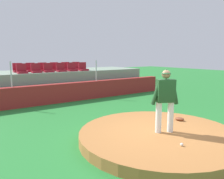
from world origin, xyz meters
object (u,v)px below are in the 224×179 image
baseball (182,145)px  pitcher (165,96)px  stadium_chair_6 (18,69)px  stadium_chair_10 (66,68)px  stadium_chair_2 (49,69)px  stadium_chair_11 (77,67)px  stadium_chair_1 (36,70)px  stadium_chair_8 (43,68)px  stadium_chair_3 (61,69)px  stadium_chair_4 (72,68)px  stadium_chair_0 (22,70)px  fielding_glove (179,119)px  stadium_chair_9 (55,68)px  stadium_chair_7 (31,69)px  stadium_chair_5 (83,68)px

baseball → pitcher: bearing=66.2°
stadium_chair_6 → stadium_chair_10: size_ratio=1.00×
stadium_chair_2 → stadium_chair_11: same height
stadium_chair_1 → stadium_chair_8: (0.65, 0.87, 0.00)m
pitcher → baseball: (-0.40, -0.90, -0.98)m
stadium_chair_3 → stadium_chair_4: 0.68m
baseball → stadium_chair_2: 8.92m
stadium_chair_0 → stadium_chair_8: size_ratio=1.00×
pitcher → fielding_glove: (1.25, 0.45, -0.96)m
stadium_chair_6 → stadium_chair_9: (2.08, -0.00, 0.00)m
fielding_glove → stadium_chair_3: size_ratio=0.60×
pitcher → stadium_chair_10: bearing=110.0°
stadium_chair_1 → stadium_chair_6: size_ratio=1.00×
fielding_glove → stadium_chair_9: bearing=-10.2°
baseball → stadium_chair_7: bearing=94.3°
stadium_chair_2 → stadium_chair_4: (1.39, -0.02, 0.00)m
fielding_glove → stadium_chair_9: size_ratio=0.60×
pitcher → stadium_chair_3: size_ratio=3.51×
stadium_chair_0 → stadium_chair_2: bearing=-178.6°
pitcher → stadium_chair_7: (-1.14, 8.84, 0.33)m
pitcher → stadium_chair_5: pitcher is taller
baseball → stadium_chair_3: 8.95m
stadium_chair_0 → stadium_chair_7: 1.17m
stadium_chair_4 → stadium_chair_11: same height
pitcher → stadium_chair_7: bearing=123.6°
stadium_chair_3 → stadium_chair_4: size_ratio=1.00×
pitcher → stadium_chair_4: 7.98m
baseball → stadium_chair_7: stadium_chair_7 is taller
stadium_chair_1 → stadium_chair_9: (1.36, 0.87, 0.00)m
baseball → fielding_glove: (1.64, 1.35, 0.02)m
stadium_chair_3 → stadium_chair_8: 1.14m
stadium_chair_7 → stadium_chair_9: same height
stadium_chair_11 → stadium_chair_3: bearing=32.3°
stadium_chair_2 → pitcher: bearing=93.1°
stadium_chair_9 → stadium_chair_4: bearing=128.6°
baseball → stadium_chair_11: 10.02m
baseball → stadium_chair_0: (-1.44, 8.79, 1.31)m
stadium_chair_8 → stadium_chair_2: bearing=91.4°
pitcher → baseball: bearing=-87.6°
baseball → stadium_chair_2: bearing=90.2°
stadium_chair_1 → stadium_chair_6: same height
stadium_chair_8 → stadium_chair_9: (0.70, 0.00, 0.00)m
stadium_chair_2 → stadium_chair_8: same height
baseball → stadium_chair_7: 9.85m
stadium_chair_2 → stadium_chair_7: (-0.70, 0.90, 0.00)m
stadium_chair_2 → stadium_chair_3: same height
stadium_chair_2 → stadium_chair_9: size_ratio=1.00×
stadium_chair_11 → baseball: bearing=77.9°
stadium_chair_4 → stadium_chair_8: (-1.42, 0.89, 0.00)m
stadium_chair_1 → stadium_chair_10: bearing=-157.3°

